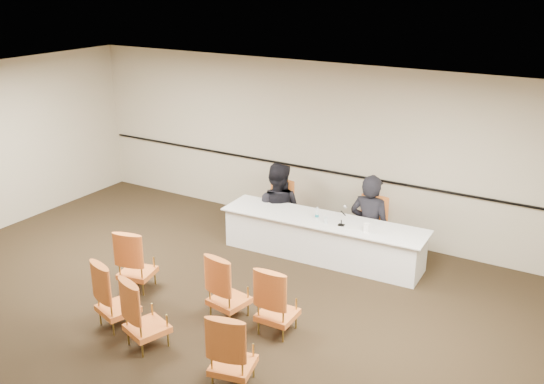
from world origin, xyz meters
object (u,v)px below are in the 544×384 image
(panelist_second_chair, at_px, (277,209))
(aud_chair_back_right, at_px, (233,348))
(aud_chair_front_left, at_px, (136,259))
(aud_chair_front_right, at_px, (278,299))
(water_bottle, at_px, (317,213))
(aud_chair_back_mid, at_px, (146,312))
(aud_chair_back_left, at_px, (117,293))
(panelist_main, at_px, (369,230))
(aud_chair_front_mid, at_px, (229,286))
(panel_table, at_px, (322,238))
(coffee_cup, at_px, (366,228))
(drinking_glass, at_px, (326,220))
(panelist_second, at_px, (277,213))
(microphone, at_px, (342,217))
(panelist_main_chair, at_px, (370,227))

(panelist_second_chair, bearing_deg, aud_chair_back_right, -68.83)
(aud_chair_front_left, height_order, aud_chair_front_right, same)
(water_bottle, bearing_deg, aud_chair_back_mid, -101.34)
(aud_chair_back_left, bearing_deg, water_bottle, 84.77)
(aud_chair_back_right, bearing_deg, aud_chair_front_left, 142.12)
(water_bottle, distance_m, aud_chair_back_right, 3.48)
(panelist_main, height_order, aud_chair_front_mid, panelist_main)
(panel_table, xyz_separation_m, coffee_cup, (0.80, -0.12, 0.41))
(panelist_main, relative_size, water_bottle, 9.41)
(aud_chair_front_mid, bearing_deg, drinking_glass, 89.55)
(coffee_cup, distance_m, aud_chair_back_mid, 3.60)
(water_bottle, bearing_deg, panelist_main, 40.77)
(panelist_second, height_order, aud_chair_front_mid, panelist_second)
(aud_chair_front_left, bearing_deg, drinking_glass, 34.77)
(panelist_second, relative_size, aud_chair_front_right, 1.97)
(panelist_main, bearing_deg, coffee_cup, 107.90)
(panelist_main, height_order, aud_chair_front_right, panelist_main)
(panelist_second, distance_m, aud_chair_back_left, 3.68)
(panelist_second_chair, xyz_separation_m, aud_chair_back_left, (-0.28, -3.67, 0.00))
(aud_chair_back_left, xyz_separation_m, aud_chair_back_right, (1.99, -0.24, 0.00))
(panelist_second_chair, distance_m, aud_chair_back_right, 4.27)
(coffee_cup, relative_size, aud_chair_front_right, 0.15)
(panelist_second, distance_m, panelist_second_chair, 0.09)
(panel_table, height_order, coffee_cup, coffee_cup)
(aud_chair_back_left, distance_m, aud_chair_back_right, 2.01)
(panelist_second_chair, xyz_separation_m, aud_chair_front_left, (-0.75, -2.78, 0.00))
(microphone, relative_size, aud_chair_back_left, 0.31)
(microphone, bearing_deg, aud_chair_front_mid, -111.21)
(panel_table, height_order, aud_chair_front_left, aud_chair_front_left)
(panelist_second, distance_m, aud_chair_front_right, 3.17)
(panel_table, relative_size, aud_chair_front_right, 3.57)
(coffee_cup, xyz_separation_m, aud_chair_front_left, (-2.68, -2.19, -0.27))
(panel_table, height_order, panelist_main, panelist_main)
(aud_chair_front_mid, bearing_deg, coffee_cup, 73.31)
(panelist_main_chair, distance_m, drinking_glass, 0.86)
(panelist_main_chair, bearing_deg, aud_chair_back_left, -120.61)
(aud_chair_back_mid, bearing_deg, aud_chair_back_left, -175.18)
(drinking_glass, bearing_deg, aud_chair_front_right, -80.20)
(water_bottle, bearing_deg, aud_chair_front_left, -128.26)
(panel_table, relative_size, microphone, 11.41)
(panel_table, relative_size, aud_chair_front_left, 3.57)
(coffee_cup, bearing_deg, panelist_second_chair, 162.96)
(panelist_main, bearing_deg, aud_chair_front_mid, 74.29)
(water_bottle, height_order, aud_chair_front_mid, aud_chair_front_mid)
(panelist_second, xyz_separation_m, aud_chair_front_mid, (0.87, -2.76, 0.09))
(panel_table, xyz_separation_m, aud_chair_front_mid, (-0.26, -2.29, 0.14))
(aud_chair_back_mid, height_order, aud_chair_back_right, same)
(panelist_main, height_order, drinking_glass, panelist_main)
(microphone, height_order, aud_chair_back_left, microphone)
(aud_chair_front_mid, bearing_deg, aud_chair_back_right, -44.33)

